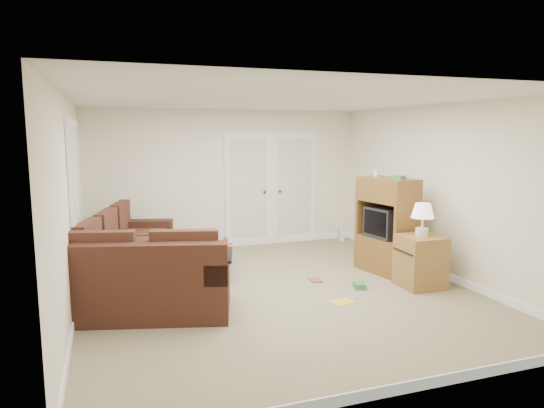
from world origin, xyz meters
name	(u,v)px	position (x,y,z in m)	size (l,w,h in m)	color
floor	(277,291)	(0.00, 0.00, 0.00)	(5.50, 5.50, 0.00)	gray
ceiling	(278,100)	(0.00, 0.00, 2.50)	(5.00, 5.50, 0.02)	silver
wall_left	(68,208)	(-2.50, 0.00, 1.25)	(0.02, 5.50, 2.50)	white
wall_right	(439,191)	(2.50, 0.00, 1.25)	(0.02, 5.50, 2.50)	white
wall_back	(227,179)	(0.00, 2.75, 1.25)	(5.00, 0.02, 2.50)	white
wall_front	(398,244)	(0.00, -2.75, 1.25)	(5.00, 0.02, 2.50)	white
baseboards	(277,288)	(0.00, 0.00, 0.05)	(5.00, 5.50, 0.10)	silver
french_doors	(271,189)	(0.85, 2.71, 1.04)	(1.80, 0.05, 2.13)	silver
window_left	(75,174)	(-2.46, 1.00, 1.55)	(0.05, 1.92, 1.42)	silver
sectional_sofa	(134,268)	(-1.80, 0.50, 0.36)	(2.14, 3.35, 0.91)	#3F2118
coffee_table	(210,259)	(-0.68, 1.06, 0.24)	(0.77, 1.17, 0.73)	black
tv_armoire	(387,225)	(1.86, 0.34, 0.72)	(0.65, 0.97, 1.53)	brown
side_cabinet	(421,257)	(1.91, -0.44, 0.42)	(0.56, 0.56, 1.15)	olive
space_heater	(341,234)	(2.20, 2.45, 0.14)	(0.11, 0.09, 0.27)	white
floor_magazine	(343,302)	(0.64, -0.65, 0.00)	(0.27, 0.22, 0.01)	yellow
floor_greenbox	(359,285)	(1.10, -0.24, 0.04)	(0.14, 0.19, 0.08)	#3A8043
floor_book	(310,280)	(0.59, 0.28, 0.01)	(0.16, 0.22, 0.02)	brown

